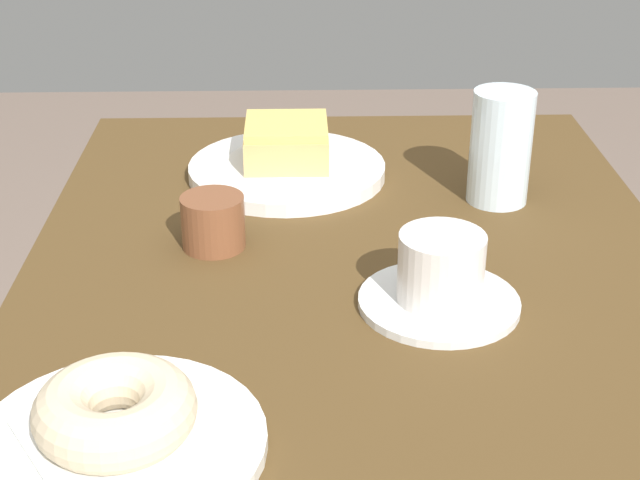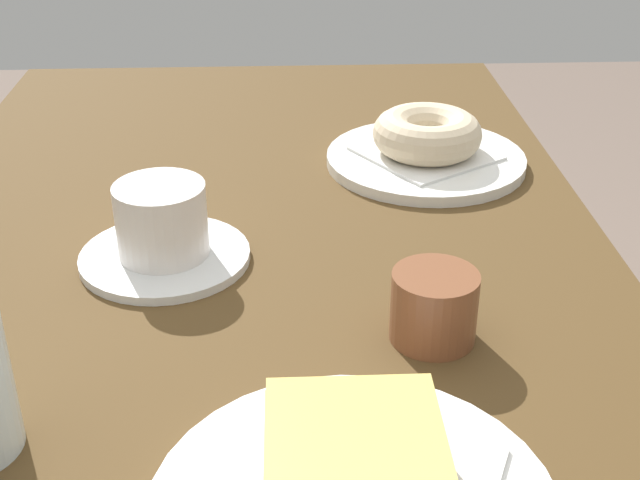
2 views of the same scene
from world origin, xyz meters
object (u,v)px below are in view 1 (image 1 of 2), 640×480
(plate_glazed_square, at_px, (287,170))
(sugar_jar, at_px, (213,222))
(coffee_cup, at_px, (440,277))
(plate_sugar_ring, at_px, (119,444))
(water_glass, at_px, (501,147))
(donut_glazed_square, at_px, (287,142))
(donut_sugar_ring, at_px, (115,410))

(plate_glazed_square, height_order, sugar_jar, sugar_jar)
(coffee_cup, height_order, sugar_jar, coffee_cup)
(plate_glazed_square, bearing_deg, plate_sugar_ring, -13.17)
(plate_glazed_square, height_order, water_glass, water_glass)
(plate_sugar_ring, distance_m, coffee_cup, 0.31)
(water_glass, bearing_deg, donut_glazed_square, -107.45)
(plate_sugar_ring, xyz_separation_m, water_glass, (-0.41, 0.33, 0.05))
(water_glass, xyz_separation_m, coffee_cup, (0.22, -0.09, -0.03))
(sugar_jar, bearing_deg, plate_sugar_ring, -7.85)
(plate_glazed_square, xyz_separation_m, donut_sugar_ring, (0.48, -0.11, 0.03))
(plate_sugar_ring, height_order, coffee_cup, coffee_cup)
(donut_glazed_square, distance_m, plate_sugar_ring, 0.49)
(plate_glazed_square, bearing_deg, sugar_jar, -22.12)
(donut_glazed_square, distance_m, water_glass, 0.23)
(plate_glazed_square, relative_size, water_glass, 1.84)
(donut_sugar_ring, bearing_deg, water_glass, 140.53)
(plate_sugar_ring, height_order, water_glass, water_glass)
(plate_sugar_ring, distance_m, donut_sugar_ring, 0.03)
(plate_glazed_square, distance_m, donut_glazed_square, 0.03)
(donut_glazed_square, bearing_deg, coffee_cup, 24.49)
(plate_sugar_ring, bearing_deg, coffee_cup, 127.55)
(donut_glazed_square, relative_size, sugar_jar, 1.51)
(plate_sugar_ring, height_order, donut_sugar_ring, donut_sugar_ring)
(donut_glazed_square, bearing_deg, plate_glazed_square, 0.00)
(sugar_jar, bearing_deg, plate_glazed_square, 157.88)
(donut_sugar_ring, relative_size, coffee_cup, 0.79)
(coffee_cup, bearing_deg, donut_glazed_square, -155.51)
(plate_glazed_square, xyz_separation_m, plate_sugar_ring, (0.48, -0.11, -0.00))
(donut_sugar_ring, xyz_separation_m, sugar_jar, (-0.31, 0.04, -0.01))
(plate_glazed_square, height_order, donut_sugar_ring, donut_sugar_ring)
(donut_glazed_square, bearing_deg, plate_sugar_ring, -13.17)
(coffee_cup, bearing_deg, sugar_jar, -120.53)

